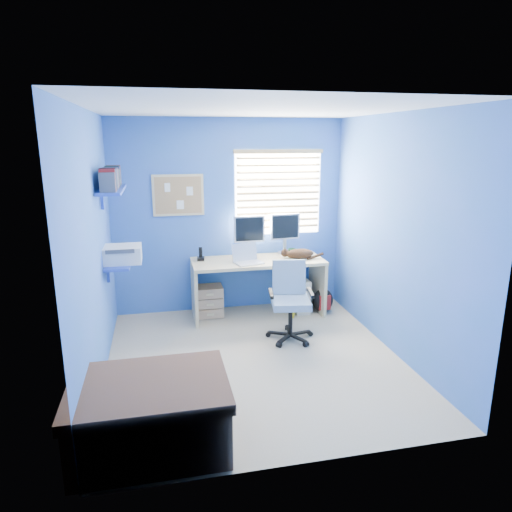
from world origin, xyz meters
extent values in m
cube|color=#BEAD91|center=(0.00, 0.00, 0.00)|extent=(3.00, 3.20, 0.00)
cube|color=white|center=(0.00, 0.00, 2.50)|extent=(3.00, 3.20, 0.00)
cube|color=#2E6BB7|center=(0.00, 1.60, 1.25)|extent=(3.00, 0.01, 2.50)
cube|color=#2E6BB7|center=(0.00, -1.60, 1.25)|extent=(3.00, 0.01, 2.50)
cube|color=#2E6BB7|center=(-1.50, 0.00, 1.25)|extent=(0.01, 3.20, 2.50)
cube|color=#2E6BB7|center=(1.50, 0.00, 1.25)|extent=(0.01, 3.20, 2.50)
cube|color=tan|center=(0.30, 1.26, 0.37)|extent=(1.68, 0.65, 0.74)
cube|color=silver|center=(0.16, 1.11, 0.85)|extent=(0.39, 0.33, 0.22)
cube|color=silver|center=(0.23, 1.44, 1.01)|extent=(0.40, 0.13, 0.54)
cube|color=silver|center=(0.73, 1.51, 1.01)|extent=(0.41, 0.16, 0.54)
cube|color=black|center=(-0.41, 1.38, 0.82)|extent=(0.10, 0.12, 0.17)
imported|color=#1C5A31|center=(0.78, 1.34, 0.79)|extent=(0.10, 0.09, 0.10)
cylinder|color=silver|center=(0.95, 1.38, 0.78)|extent=(0.13, 0.13, 0.07)
ellipsoid|color=black|center=(0.84, 1.19, 0.80)|extent=(0.40, 0.27, 0.13)
cube|color=beige|center=(0.87, 1.29, 0.23)|extent=(0.21, 0.45, 0.45)
cube|color=tan|center=(-0.32, 1.34, 0.20)|extent=(0.35, 0.28, 0.41)
cube|color=yellow|center=(0.73, 1.09, 0.12)|extent=(0.03, 0.17, 0.24)
ellipsoid|color=black|center=(1.16, 1.14, 0.16)|extent=(0.28, 0.21, 0.32)
cube|color=brown|center=(-1.04, -1.18, 0.26)|extent=(1.10, 0.78, 0.53)
cylinder|color=black|center=(0.50, 0.42, 0.03)|extent=(0.59, 0.59, 0.06)
cylinder|color=black|center=(0.50, 0.42, 0.23)|extent=(0.06, 0.06, 0.35)
cube|color=#89A2BF|center=(0.50, 0.42, 0.45)|extent=(0.48, 0.48, 0.08)
cube|color=#89A2BF|center=(0.53, 0.62, 0.69)|extent=(0.39, 0.12, 0.40)
cube|color=white|center=(0.65, 1.59, 1.55)|extent=(1.15, 0.01, 1.10)
cube|color=tan|center=(0.65, 1.56, 1.55)|extent=(1.10, 0.03, 1.00)
cube|color=tan|center=(-0.65, 1.58, 1.55)|extent=(0.64, 0.02, 0.52)
cube|color=tan|center=(-0.65, 1.57, 1.55)|extent=(0.58, 0.01, 0.46)
cube|color=blue|center=(-1.36, 0.75, 0.92)|extent=(0.26, 0.55, 0.03)
cube|color=silver|center=(-1.32, 0.75, 1.02)|extent=(0.42, 0.34, 0.18)
cube|color=blue|center=(-1.37, 0.75, 1.72)|extent=(0.24, 0.90, 0.03)
cube|color=navy|center=(-1.38, 0.75, 1.84)|extent=(0.15, 0.80, 0.22)
camera|label=1|loc=(-0.91, -4.23, 2.23)|focal=32.00mm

